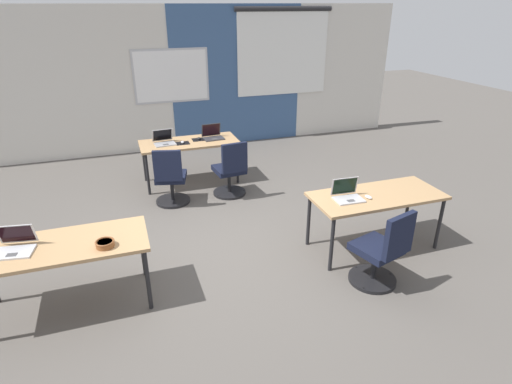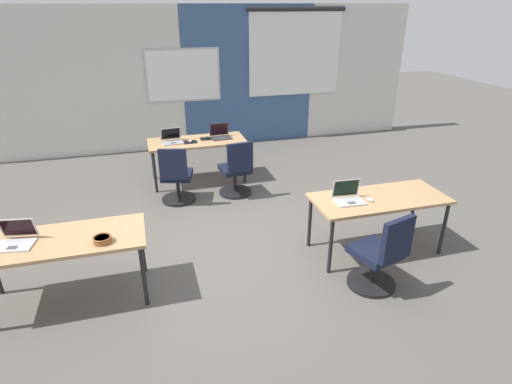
% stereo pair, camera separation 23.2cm
% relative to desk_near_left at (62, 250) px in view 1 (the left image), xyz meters
% --- Properties ---
extents(ground_plane, '(24.00, 24.00, 0.00)m').
position_rel_desk_near_left_xyz_m(ground_plane, '(1.75, 0.60, -0.66)').
color(ground_plane, '#56514C').
extents(back_wall_assembly, '(10.00, 0.27, 2.80)m').
position_rel_desk_near_left_xyz_m(back_wall_assembly, '(1.81, 4.80, 0.75)').
color(back_wall_assembly, silver).
rests_on(back_wall_assembly, ground).
extents(desk_near_left, '(1.60, 0.70, 0.72)m').
position_rel_desk_near_left_xyz_m(desk_near_left, '(0.00, 0.00, 0.00)').
color(desk_near_left, tan).
rests_on(desk_near_left, ground).
extents(desk_near_right, '(1.60, 0.70, 0.72)m').
position_rel_desk_near_left_xyz_m(desk_near_right, '(3.50, 0.00, 0.00)').
color(desk_near_right, tan).
rests_on(desk_near_right, ground).
extents(desk_far_center, '(1.60, 0.70, 0.72)m').
position_rel_desk_near_left_xyz_m(desk_far_center, '(1.75, 2.80, 0.00)').
color(desk_far_center, tan).
rests_on(desk_far_center, ground).
extents(laptop_near_left_end, '(0.37, 0.35, 0.23)m').
position_rel_desk_near_left_xyz_m(laptop_near_left_end, '(-0.38, 0.02, 0.11)').
color(laptop_near_left_end, silver).
rests_on(laptop_near_left_end, desk_near_left).
extents(laptop_near_right_inner, '(0.34, 0.29, 0.24)m').
position_rel_desk_near_left_xyz_m(laptop_near_right_inner, '(3.10, 0.01, 0.11)').
color(laptop_near_right_inner, '#B7B7BC').
rests_on(laptop_near_right_inner, desk_near_right).
extents(mouse_near_right_inner, '(0.08, 0.11, 0.03)m').
position_rel_desk_near_left_xyz_m(mouse_near_right_inner, '(3.34, -0.06, 0.08)').
color(mouse_near_right_inner, silver).
rests_on(mouse_near_right_inner, desk_near_right).
extents(chair_near_right_inner, '(0.55, 0.60, 0.92)m').
position_rel_desk_near_left_xyz_m(chair_near_right_inner, '(3.13, -0.70, -0.28)').
color(chair_near_right_inner, black).
rests_on(chair_near_right_inner, ground).
extents(laptop_far_right, '(0.35, 0.30, 0.24)m').
position_rel_desk_near_left_xyz_m(laptop_far_right, '(2.17, 2.85, 0.11)').
color(laptop_far_right, '#333338').
rests_on(laptop_far_right, desk_far_center).
extents(mousepad_far_right, '(0.22, 0.19, 0.00)m').
position_rel_desk_near_left_xyz_m(mousepad_far_right, '(1.92, 2.85, 0.06)').
color(mousepad_far_right, black).
rests_on(mousepad_far_right, desk_far_center).
extents(mouse_far_right, '(0.06, 0.10, 0.03)m').
position_rel_desk_near_left_xyz_m(mouse_far_right, '(1.92, 2.85, 0.08)').
color(mouse_far_right, black).
rests_on(mouse_far_right, mousepad_far_right).
extents(chair_far_right, '(0.52, 0.56, 0.92)m').
position_rel_desk_near_left_xyz_m(chair_far_right, '(2.24, 2.04, -0.28)').
color(chair_far_right, black).
rests_on(chair_far_right, ground).
extents(laptop_far_left, '(0.36, 0.35, 0.22)m').
position_rel_desk_near_left_xyz_m(laptop_far_left, '(1.35, 2.81, 0.11)').
color(laptop_far_left, '#9E9EA3').
rests_on(laptop_far_left, desk_far_center).
extents(mousepad_far_left, '(0.22, 0.19, 0.00)m').
position_rel_desk_near_left_xyz_m(mousepad_far_left, '(1.63, 2.74, 0.06)').
color(mousepad_far_left, black).
rests_on(mousepad_far_left, desk_far_center).
extents(mouse_far_left, '(0.07, 0.11, 0.03)m').
position_rel_desk_near_left_xyz_m(mouse_far_left, '(1.63, 2.74, 0.08)').
color(mouse_far_left, '#B2B2B7').
rests_on(mouse_far_left, mousepad_far_left).
extents(chair_far_left, '(0.54, 0.59, 0.92)m').
position_rel_desk_near_left_xyz_m(chair_far_left, '(1.31, 2.03, -0.28)').
color(chair_far_left, black).
rests_on(chair_far_left, ground).
extents(snack_bowl, '(0.18, 0.18, 0.06)m').
position_rel_desk_near_left_xyz_m(snack_bowl, '(0.40, -0.18, 0.10)').
color(snack_bowl, brown).
rests_on(snack_bowl, desk_near_left).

